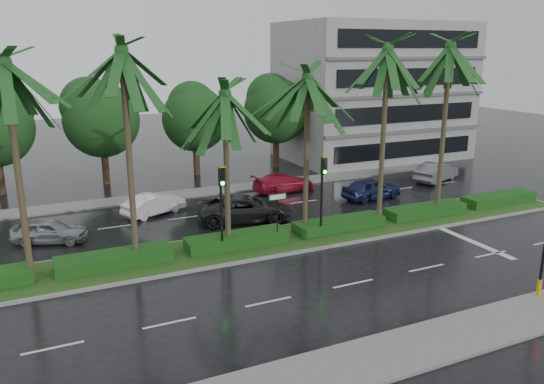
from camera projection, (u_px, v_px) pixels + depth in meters
name	position (u px, v px, depth m)	size (l,w,h in m)	color
ground	(299.00, 246.00, 27.10)	(120.00, 120.00, 0.00)	black
near_sidewalk	(438.00, 341.00, 18.16)	(40.00, 2.40, 0.12)	slate
far_sidewalk	(220.00, 190.00, 37.58)	(40.00, 2.00, 0.12)	slate
median	(290.00, 238.00, 27.95)	(36.00, 4.00, 0.15)	gray
hedge	(290.00, 231.00, 27.86)	(35.20, 1.40, 0.60)	#124112
lane_markings	(354.00, 240.00, 27.96)	(34.00, 13.06, 0.01)	silver
palm_row	(268.00, 77.00, 25.27)	(26.30, 4.20, 10.59)	#423626
signal_median_left	(222.00, 197.00, 24.95)	(0.34, 0.42, 4.36)	black
signal_median_right	(323.00, 185.00, 27.19)	(0.34, 0.42, 4.36)	black
street_sign	(277.00, 206.00, 26.56)	(0.95, 0.09, 2.60)	black
bg_trees	(183.00, 114.00, 40.84)	(32.92, 5.43, 7.85)	#322617
building	(373.00, 91.00, 48.20)	(16.00, 10.00, 12.00)	gray
car_silver	(49.00, 231.00, 27.39)	(3.71, 1.49, 1.26)	#979B9E
car_white	(154.00, 204.00, 32.06)	(3.93, 1.37, 1.30)	white
car_darkgrey	(244.00, 208.00, 30.80)	(5.51, 2.54, 1.53)	#232426
car_red	(284.00, 183.00, 37.18)	(4.47, 1.82, 1.30)	maroon
car_blue	(372.00, 188.00, 35.40)	(4.19, 1.68, 1.43)	#19224B
car_grey	(436.00, 172.00, 40.10)	(4.43, 1.55, 1.46)	slate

